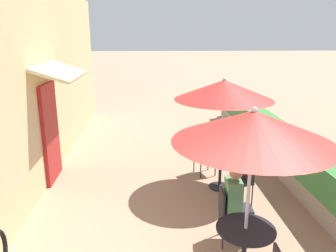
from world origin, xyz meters
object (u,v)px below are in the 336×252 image
(patio_umbrella_near, at_px, (253,127))
(coffee_cup_mid, at_px, (229,153))
(patio_umbrella_mid, at_px, (224,90))
(patio_table_mid, at_px, (220,165))
(cafe_chair_near_right, at_px, (229,212))
(cafe_chair_mid_right, at_px, (243,178))
(cafe_chair_mid_left, at_px, (202,153))
(patio_table_near, at_px, (245,242))
(seated_patron_near_right, at_px, (237,201))

(patio_umbrella_near, xyz_separation_m, coffee_cup_mid, (0.41, 2.58, -1.29))
(patio_umbrella_mid, relative_size, coffee_cup_mid, 25.34)
(patio_umbrella_near, bearing_deg, patio_table_mid, 84.57)
(patio_umbrella_mid, bearing_deg, cafe_chair_near_right, -98.64)
(patio_umbrella_near, height_order, cafe_chair_mid_right, patio_umbrella_near)
(patio_umbrella_mid, height_order, cafe_chair_mid_left, patio_umbrella_mid)
(cafe_chair_near_right, xyz_separation_m, cafe_chair_mid_right, (0.55, 1.17, 0.00))
(patio_umbrella_near, xyz_separation_m, cafe_chair_near_right, (-0.04, 0.72, -1.53))
(cafe_chair_mid_left, relative_size, cafe_chair_mid_right, 1.00)
(patio_table_near, relative_size, cafe_chair_mid_right, 0.87)
(patio_umbrella_mid, xyz_separation_m, cafe_chair_mid_left, (-0.27, 0.67, -1.53))
(patio_table_mid, bearing_deg, seated_patron_near_right, -95.20)
(patio_umbrella_near, relative_size, patio_umbrella_mid, 1.00)
(patio_umbrella_mid, bearing_deg, cafe_chair_mid_right, -67.66)
(cafe_chair_mid_left, bearing_deg, cafe_chair_mid_right, 6.08)
(patio_table_near, distance_m, cafe_chair_mid_left, 3.23)
(cafe_chair_near_right, height_order, cafe_chair_mid_left, same)
(patio_umbrella_near, relative_size, seated_patron_near_right, 1.82)
(patio_umbrella_near, xyz_separation_m, patio_table_mid, (0.24, 2.56, -1.54))
(patio_umbrella_near, distance_m, cafe_chair_mid_left, 3.57)
(patio_table_near, bearing_deg, coffee_cup_mid, 80.92)
(patio_umbrella_mid, distance_m, coffee_cup_mid, 1.30)
(seated_patron_near_right, height_order, patio_umbrella_mid, patio_umbrella_mid)
(patio_umbrella_near, height_order, seated_patron_near_right, patio_umbrella_near)
(seated_patron_near_right, bearing_deg, cafe_chair_near_right, -90.00)
(cafe_chair_mid_left, distance_m, cafe_chair_mid_right, 1.44)
(patio_table_near, xyz_separation_m, patio_umbrella_mid, (0.24, 2.56, 1.54))
(patio_table_near, xyz_separation_m, patio_table_mid, (0.24, 2.56, 0.00))
(cafe_chair_mid_right, bearing_deg, patio_umbrella_near, 148.44)
(patio_table_mid, xyz_separation_m, coffee_cup_mid, (0.17, 0.02, 0.24))
(patio_table_mid, relative_size, patio_umbrella_mid, 0.33)
(seated_patron_near_right, relative_size, patio_umbrella_mid, 0.55)
(patio_umbrella_mid, xyz_separation_m, coffee_cup_mid, (0.17, 0.02, -1.29))
(coffee_cup_mid, bearing_deg, cafe_chair_mid_left, 124.33)
(cafe_chair_mid_right, bearing_deg, cafe_chair_near_right, 138.44)
(patio_table_near, relative_size, seated_patron_near_right, 0.60)
(cafe_chair_mid_left, relative_size, coffee_cup_mid, 9.67)
(cafe_chair_mid_left, bearing_deg, patio_table_near, -15.71)
(seated_patron_near_right, bearing_deg, cafe_chair_mid_right, 162.64)
(patio_table_near, height_order, cafe_chair_near_right, cafe_chair_near_right)
(patio_umbrella_mid, bearing_deg, patio_table_mid, 0.00)
(patio_umbrella_mid, distance_m, cafe_chair_mid_left, 1.69)
(cafe_chair_near_right, height_order, seated_patron_near_right, seated_patron_near_right)
(patio_umbrella_near, xyz_separation_m, cafe_chair_mid_right, (0.52, 1.89, -1.53))
(cafe_chair_near_right, relative_size, coffee_cup_mid, 9.67)
(seated_patron_near_right, relative_size, patio_table_mid, 1.65)
(patio_umbrella_near, height_order, patio_table_mid, patio_umbrella_near)
(cafe_chair_near_right, distance_m, cafe_chair_mid_left, 2.51)
(cafe_chair_near_right, bearing_deg, cafe_chair_mid_right, 157.92)
(patio_umbrella_near, distance_m, cafe_chair_mid_right, 2.49)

